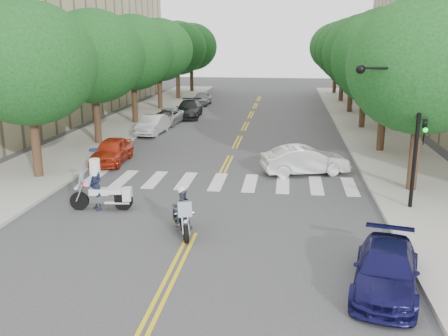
% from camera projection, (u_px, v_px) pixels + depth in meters
% --- Properties ---
extents(ground, '(140.00, 140.00, 0.00)m').
position_uv_depth(ground, '(193.00, 233.00, 17.67)').
color(ground, '#38383A').
rests_on(ground, ground).
extents(sidewalk_left, '(5.00, 60.00, 0.15)m').
position_uv_depth(sidewalk_left, '(127.00, 123.00, 39.91)').
color(sidewalk_left, '#9E9991').
rests_on(sidewalk_left, ground).
extents(sidewalk_right, '(5.00, 60.00, 0.15)m').
position_uv_depth(sidewalk_right, '(371.00, 128.00, 37.59)').
color(sidewalk_right, '#9E9991').
rests_on(sidewalk_right, ground).
extents(tree_l_0, '(6.40, 6.40, 8.45)m').
position_uv_depth(tree_l_0, '(28.00, 63.00, 23.08)').
color(tree_l_0, '#382316').
rests_on(tree_l_0, ground).
extents(tree_l_1, '(6.40, 6.40, 8.45)m').
position_uv_depth(tree_l_1, '(93.00, 57.00, 30.75)').
color(tree_l_1, '#382316').
rests_on(tree_l_1, ground).
extents(tree_l_2, '(6.40, 6.40, 8.45)m').
position_uv_depth(tree_l_2, '(132.00, 53.00, 38.43)').
color(tree_l_2, '#382316').
rests_on(tree_l_2, ground).
extents(tree_l_3, '(6.40, 6.40, 8.45)m').
position_uv_depth(tree_l_3, '(158.00, 50.00, 46.10)').
color(tree_l_3, '#382316').
rests_on(tree_l_3, ground).
extents(tree_l_4, '(6.40, 6.40, 8.45)m').
position_uv_depth(tree_l_4, '(177.00, 48.00, 53.78)').
color(tree_l_4, '#382316').
rests_on(tree_l_4, ground).
extents(tree_l_5, '(6.40, 6.40, 8.45)m').
position_uv_depth(tree_l_5, '(191.00, 47.00, 61.45)').
color(tree_l_5, '#382316').
rests_on(tree_l_5, ground).
extents(tree_r_0, '(6.40, 6.40, 8.45)m').
position_uv_depth(tree_r_0, '(423.00, 66.00, 20.94)').
color(tree_r_0, '#382316').
rests_on(tree_r_0, ground).
extents(tree_r_1, '(6.40, 6.40, 8.45)m').
position_uv_depth(tree_r_1, '(387.00, 58.00, 28.61)').
color(tree_r_1, '#382316').
rests_on(tree_r_1, ground).
extents(tree_r_2, '(6.40, 6.40, 8.45)m').
position_uv_depth(tree_r_2, '(366.00, 54.00, 36.28)').
color(tree_r_2, '#382316').
rests_on(tree_r_2, ground).
extents(tree_r_3, '(6.40, 6.40, 8.45)m').
position_uv_depth(tree_r_3, '(353.00, 51.00, 43.96)').
color(tree_r_3, '#382316').
rests_on(tree_r_3, ground).
extents(tree_r_4, '(6.40, 6.40, 8.45)m').
position_uv_depth(tree_r_4, '(344.00, 49.00, 51.63)').
color(tree_r_4, '#382316').
rests_on(tree_r_4, ground).
extents(tree_r_5, '(6.40, 6.40, 8.45)m').
position_uv_depth(tree_r_5, '(337.00, 47.00, 59.31)').
color(tree_r_5, '#382316').
rests_on(tree_r_5, ground).
extents(traffic_signal_pole, '(2.82, 0.42, 6.00)m').
position_uv_depth(traffic_signal_pole, '(406.00, 118.00, 19.13)').
color(traffic_signal_pole, black).
rests_on(traffic_signal_pole, ground).
extents(motorcycle_police, '(1.03, 2.08, 1.75)m').
position_uv_depth(motorcycle_police, '(182.00, 212.00, 17.49)').
color(motorcycle_police, black).
rests_on(motorcycle_police, ground).
extents(motorcycle_parked, '(2.52, 0.78, 1.62)m').
position_uv_depth(motorcycle_parked, '(107.00, 196.00, 19.93)').
color(motorcycle_parked, black).
rests_on(motorcycle_parked, ground).
extents(officer_standing, '(0.87, 0.85, 2.02)m').
position_uv_depth(officer_standing, '(96.00, 186.00, 19.85)').
color(officer_standing, black).
rests_on(officer_standing, ground).
extents(convertible, '(4.60, 2.73, 1.43)m').
position_uv_depth(convertible, '(305.00, 160.00, 25.13)').
color(convertible, white).
rests_on(convertible, ground).
extents(sedan_blue, '(2.54, 4.41, 1.20)m').
position_uv_depth(sedan_blue, '(386.00, 270.00, 13.57)').
color(sedan_blue, '#100F3E').
rests_on(sedan_blue, ground).
extents(parked_car_a, '(1.76, 4.07, 1.37)m').
position_uv_depth(parked_car_a, '(112.00, 151.00, 27.37)').
color(parked_car_a, '#B82A13').
rests_on(parked_car_a, ground).
extents(parked_car_b, '(1.67, 4.16, 1.34)m').
position_uv_depth(parked_car_b, '(153.00, 125.00, 35.53)').
color(parked_car_b, '#BBBBBB').
rests_on(parked_car_b, ground).
extents(parked_car_c, '(2.34, 4.47, 1.20)m').
position_uv_depth(parked_car_c, '(167.00, 117.00, 39.64)').
color(parked_car_c, '#A1A4A8').
rests_on(parked_car_c, ground).
extents(parked_car_d, '(2.36, 5.12, 1.45)m').
position_uv_depth(parked_car_d, '(189.00, 109.00, 42.88)').
color(parked_car_d, black).
rests_on(parked_car_d, ground).
extents(parked_car_e, '(1.63, 3.88, 1.31)m').
position_uv_depth(parked_car_e, '(202.00, 99.00, 50.78)').
color(parked_car_e, gray).
rests_on(parked_car_e, ground).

